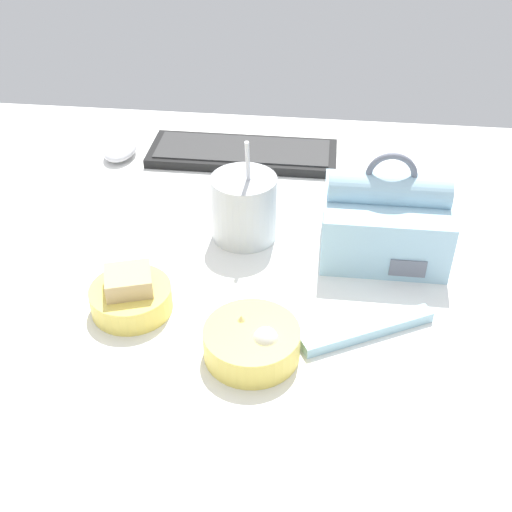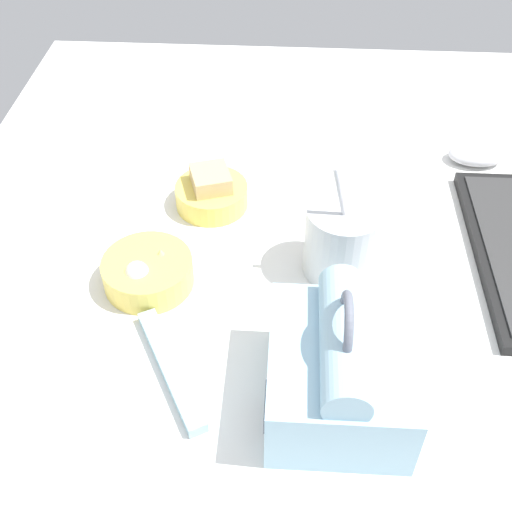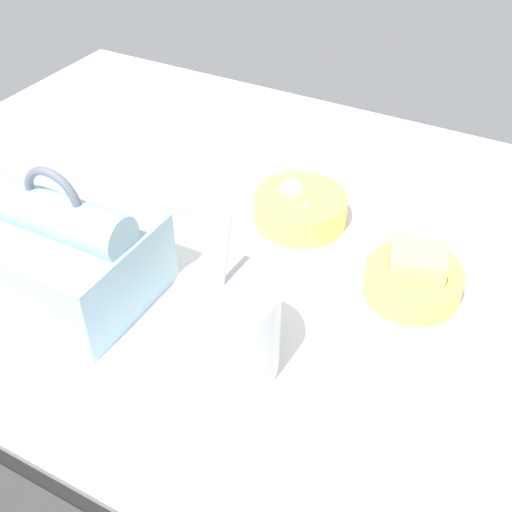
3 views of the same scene
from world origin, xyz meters
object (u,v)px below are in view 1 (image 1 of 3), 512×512
(soup_cup, at_px, (244,206))
(bento_bowl_sandwich, at_px, (131,296))
(chopstick_case, at_px, (368,330))
(lunch_bag, at_px, (385,219))
(keyboard, at_px, (243,153))
(computer_mouse, at_px, (120,150))
(bento_bowl_snacks, at_px, (252,341))

(soup_cup, relative_size, bento_bowl_sandwich, 1.58)
(chopstick_case, bearing_deg, lunch_bag, 82.77)
(keyboard, distance_m, computer_mouse, 0.25)
(keyboard, height_order, soup_cup, soup_cup)
(soup_cup, bearing_deg, keyboard, 98.14)
(soup_cup, xyz_separation_m, bento_bowl_sandwich, (-0.14, -0.20, -0.03))
(soup_cup, xyz_separation_m, chopstick_case, (0.20, -0.22, -0.05))
(bento_bowl_snacks, height_order, chopstick_case, bento_bowl_snacks)
(bento_bowl_sandwich, bearing_deg, soup_cup, 55.84)
(keyboard, relative_size, lunch_bag, 1.93)
(keyboard, bearing_deg, bento_bowl_sandwich, -101.72)
(keyboard, xyz_separation_m, lunch_bag, (0.26, -0.28, 0.05))
(soup_cup, distance_m, bento_bowl_sandwich, 0.24)
(bento_bowl_sandwich, distance_m, bento_bowl_snacks, 0.19)
(keyboard, relative_size, computer_mouse, 3.88)
(lunch_bag, xyz_separation_m, soup_cup, (-0.22, 0.01, -0.00))
(bento_bowl_sandwich, height_order, computer_mouse, bento_bowl_sandwich)
(computer_mouse, bearing_deg, bento_bowl_sandwich, -71.75)
(bento_bowl_snacks, bearing_deg, computer_mouse, 122.44)
(keyboard, relative_size, chopstick_case, 2.03)
(bento_bowl_snacks, relative_size, chopstick_case, 0.69)
(lunch_bag, height_order, chopstick_case, lunch_bag)
(lunch_bag, height_order, bento_bowl_sandwich, lunch_bag)
(soup_cup, bearing_deg, computer_mouse, 138.89)
(lunch_bag, distance_m, bento_bowl_sandwich, 0.41)
(lunch_bag, relative_size, soup_cup, 1.05)
(lunch_bag, bearing_deg, chopstick_case, -97.23)
(keyboard, height_order, lunch_bag, lunch_bag)
(soup_cup, relative_size, bento_bowl_snacks, 1.44)
(soup_cup, relative_size, computer_mouse, 1.92)
(lunch_bag, distance_m, computer_mouse, 0.57)
(keyboard, xyz_separation_m, bento_bowl_sandwich, (-0.10, -0.47, 0.01))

